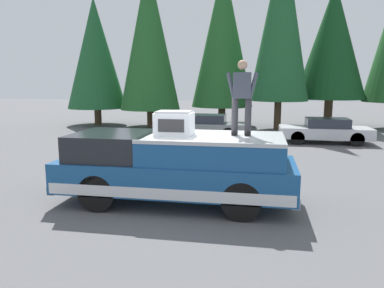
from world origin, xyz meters
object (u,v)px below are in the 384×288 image
object	(u,v)px
compressor_unit	(174,123)
person_on_truck_bed	(242,96)
parked_car_silver	(325,131)
parked_car_grey	(205,126)
pickup_truck	(176,167)

from	to	relation	value
compressor_unit	person_on_truck_bed	bearing A→B (deg)	-78.16
parked_car_silver	compressor_unit	bearing A→B (deg)	153.30
person_on_truck_bed	parked_car_silver	bearing A→B (deg)	-19.87
parked_car_silver	parked_car_grey	bearing A→B (deg)	82.10
pickup_truck	parked_car_silver	bearing A→B (deg)	-27.00
parked_car_silver	parked_car_grey	distance (m)	5.81
pickup_truck	person_on_truck_bed	bearing A→B (deg)	-83.08
pickup_truck	compressor_unit	distance (m)	1.06
parked_car_silver	parked_car_grey	world-z (taller)	same
pickup_truck	parked_car_grey	bearing A→B (deg)	4.58
parked_car_grey	compressor_unit	bearing A→B (deg)	-175.49
compressor_unit	parked_car_silver	size ratio (longest dim) A/B	0.20
compressor_unit	parked_car_grey	xyz separation A→B (m)	(10.59, 0.84, -1.35)
parked_car_grey	pickup_truck	bearing A→B (deg)	-175.42
compressor_unit	parked_car_silver	distance (m)	11.04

